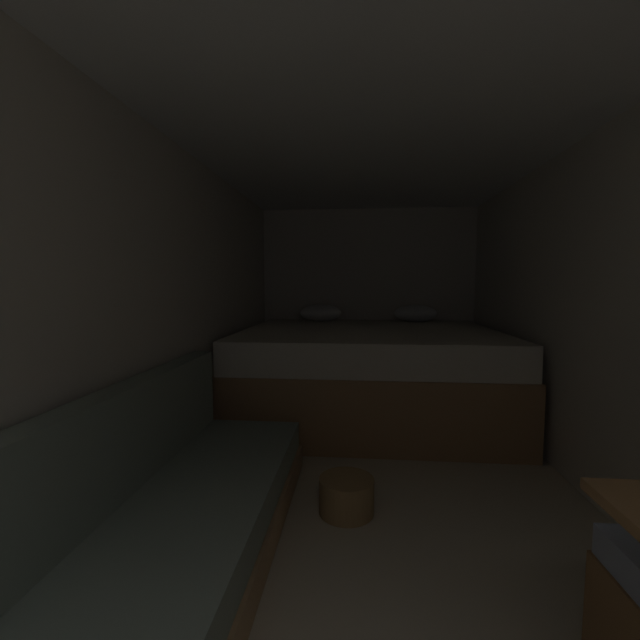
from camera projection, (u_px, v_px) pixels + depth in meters
name	position (u px, v px, depth m)	size (l,w,h in m)	color
ground_plane	(374.00, 499.00, 2.35)	(7.10, 7.10, 0.00)	beige
wall_back	(367.00, 300.00, 4.81)	(2.50, 0.05, 2.06)	beige
wall_left	(159.00, 316.00, 2.37)	(0.05, 5.10, 2.06)	beige
wall_right	(616.00, 320.00, 2.14)	(0.05, 5.10, 2.06)	beige
ceiling_slab	(378.00, 116.00, 2.17)	(2.50, 5.10, 0.05)	white
bed	(369.00, 372.00, 3.84)	(2.28, 1.95, 0.98)	#9E7247
sofa_left	(149.00, 543.00, 1.59)	(0.72, 2.46, 0.77)	tan
wicker_basket	(346.00, 495.00, 2.21)	(0.29, 0.29, 0.19)	olive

